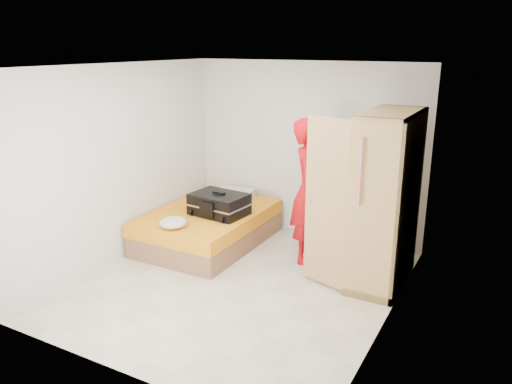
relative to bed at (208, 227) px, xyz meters
The scene contains 7 objects.
room 1.74m from the bed, 40.60° to the right, with size 4.00×4.02×2.60m.
bed is the anchor object (origin of this frame).
wardrobe 2.61m from the bed, ahead, with size 1.15×1.20×2.10m.
person 1.67m from the bed, ahead, with size 0.70×0.46×1.93m, color red.
suitcase 0.46m from the bed, 11.28° to the right, with size 0.82×0.64×0.33m.
round_cushion 0.84m from the bed, 91.42° to the right, with size 0.36×0.36×0.14m, color silver.
pillow 0.90m from the bed, 92.59° to the left, with size 0.59×0.30×0.11m, color silver.
Camera 1 is at (2.82, -4.79, 2.83)m, focal length 35.00 mm.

